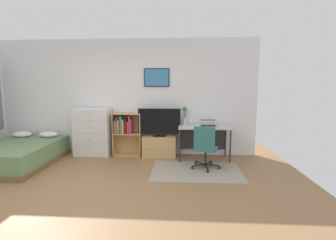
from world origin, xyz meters
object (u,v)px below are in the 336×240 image
at_px(tv_stand, 159,146).
at_px(wine_glass, 191,120).
at_px(desk, 204,131).
at_px(dresser, 93,132).
at_px(office_chair, 205,146).
at_px(computer_mouse, 219,126).
at_px(bed, 17,154).
at_px(laptop, 208,123).
at_px(bamboo_vase, 185,116).
at_px(bookshelf, 126,130).
at_px(television, 159,122).

relative_size(tv_stand, wine_glass, 4.22).
xyz_separation_m(tv_stand, desk, (1.00, -0.04, 0.37)).
distance_m(dresser, office_chair, 2.66).
xyz_separation_m(office_chair, computer_mouse, (0.36, 0.63, 0.30)).
xyz_separation_m(desk, office_chair, (-0.03, -0.80, -0.15)).
relative_size(bed, laptop, 5.21).
xyz_separation_m(laptop, bamboo_vase, (-0.52, 0.18, 0.14)).
relative_size(bed, dresser, 1.78).
height_order(laptop, wine_glass, wine_glass).
height_order(desk, bamboo_vase, bamboo_vase).
bearing_deg(tv_stand, bed, -165.09).
bearing_deg(laptop, bed, -170.79).
height_order(bookshelf, office_chair, bookshelf).
height_order(office_chair, bamboo_vase, bamboo_vase).
bearing_deg(office_chair, bookshelf, 167.25).
height_order(tv_stand, computer_mouse, computer_mouse).
bearing_deg(computer_mouse, television, 172.02).
relative_size(tv_stand, laptop, 1.99).
distance_m(bed, computer_mouse, 4.29).
relative_size(tv_stand, computer_mouse, 7.31).
relative_size(office_chair, wine_glass, 4.78).
bearing_deg(desk, laptop, -18.14).
xyz_separation_m(desk, wine_glass, (-0.29, -0.14, 0.27)).
bearing_deg(bookshelf, office_chair, -26.62).
bearing_deg(desk, dresser, 179.47).
bearing_deg(bookshelf, computer_mouse, -6.83).
bearing_deg(wine_glass, office_chair, -68.70).
relative_size(bed, desk, 1.77).
height_order(television, office_chair, television).
xyz_separation_m(television, office_chair, (0.97, -0.82, -0.34)).
bearing_deg(laptop, desk, 161.08).
xyz_separation_m(television, bamboo_vase, (0.58, 0.13, 0.14)).
bearing_deg(dresser, bed, -150.50).
xyz_separation_m(desk, computer_mouse, (0.32, -0.17, 0.15)).
height_order(laptop, computer_mouse, laptop).
xyz_separation_m(dresser, computer_mouse, (2.88, -0.19, 0.20)).
height_order(dresser, computer_mouse, dresser).
relative_size(dresser, desk, 1.00).
bearing_deg(bookshelf, tv_stand, -3.31).
xyz_separation_m(computer_mouse, bamboo_vase, (-0.75, 0.32, 0.19)).
bearing_deg(bookshelf, desk, -2.70).
xyz_separation_m(dresser, television, (1.56, -0.01, 0.24)).
height_order(bed, bamboo_vase, bamboo_vase).
distance_m(television, bamboo_vase, 0.61).
relative_size(dresser, television, 1.16).
height_order(dresser, laptop, dresser).
relative_size(tv_stand, bamboo_vase, 1.85).
bearing_deg(laptop, bamboo_vase, 160.02).
distance_m(bookshelf, desk, 1.80).
relative_size(television, office_chair, 1.12).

